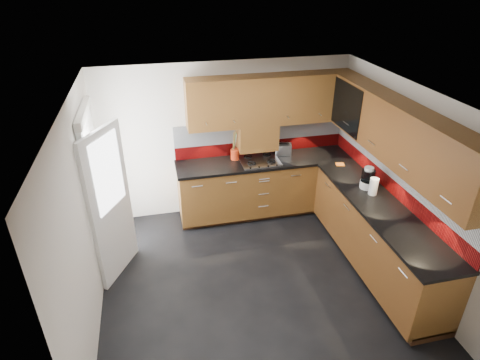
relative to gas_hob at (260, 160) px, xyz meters
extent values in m
cube|color=black|center=(-0.45, -1.47, -0.97)|extent=(4.00, 3.80, 0.02)
cube|color=white|center=(-0.45, -1.47, 1.49)|extent=(4.00, 3.80, 0.10)
cube|color=beige|center=(-0.45, 0.37, 0.24)|extent=(4.00, 0.08, 2.64)
cube|color=beige|center=(-0.45, -3.31, 0.24)|extent=(4.00, 0.08, 2.64)
cube|color=beige|center=(-2.39, -1.47, 0.24)|extent=(0.08, 3.80, 2.64)
cube|color=beige|center=(1.49, -1.47, 0.24)|extent=(0.08, 3.80, 2.64)
cube|color=brown|center=(0.10, 0.03, -0.48)|extent=(2.70, 0.60, 0.95)
cube|color=brown|center=(1.15, -1.57, -0.48)|extent=(0.60, 2.60, 0.95)
cube|color=#3D2211|center=(0.10, 0.06, -0.91)|extent=(2.70, 0.54, 0.10)
cube|color=#3D2211|center=(1.18, -1.57, -0.91)|extent=(0.54, 2.60, 0.10)
cube|color=black|center=(0.09, 0.02, -0.04)|extent=(2.72, 0.62, 0.04)
cube|color=black|center=(1.14, -1.59, -0.04)|extent=(0.62, 2.60, 0.04)
cube|color=#6B090A|center=(0.10, 0.32, 0.08)|extent=(2.70, 0.02, 0.20)
cube|color=silver|center=(0.10, 0.32, 0.35)|extent=(2.70, 0.02, 0.34)
cube|color=#6B090A|center=(1.44, -1.27, 0.08)|extent=(0.02, 3.20, 0.20)
cube|color=silver|center=(1.44, -1.27, 0.35)|extent=(0.02, 3.20, 0.34)
cube|color=brown|center=(0.20, 0.17, 0.88)|extent=(2.50, 0.33, 0.72)
cube|color=brown|center=(1.28, -1.43, 0.88)|extent=(0.33, 2.87, 0.72)
cube|color=silver|center=(0.05, -0.01, 0.67)|extent=(1.80, 0.01, 0.16)
cube|color=silver|center=(1.11, -1.47, 0.67)|extent=(0.01, 2.00, 0.16)
cube|color=brown|center=(0.00, 0.17, 0.32)|extent=(0.60, 0.33, 0.40)
cube|color=black|center=(1.11, -0.40, 0.88)|extent=(0.01, 0.80, 0.66)
cube|color=#FFD18C|center=(1.42, -0.40, 0.88)|extent=(0.01, 0.76, 0.64)
cube|color=black|center=(1.28, -0.40, 0.90)|extent=(0.29, 0.76, 0.01)
cylinder|color=black|center=(1.28, -0.65, 1.00)|extent=(0.07, 0.07, 0.16)
cylinder|color=black|center=(1.28, -0.50, 1.00)|extent=(0.07, 0.07, 0.16)
cylinder|color=white|center=(1.28, -0.35, 1.00)|extent=(0.07, 0.07, 0.16)
cylinder|color=black|center=(1.28, -0.20, 1.00)|extent=(0.07, 0.07, 0.16)
cube|color=white|center=(-2.31, -0.57, 0.06)|extent=(0.06, 0.95, 2.04)
cube|color=white|center=(-2.13, -0.92, 0.04)|extent=(0.42, 0.73, 1.98)
cube|color=white|center=(-2.10, -0.92, 0.49)|extent=(0.28, 0.50, 0.90)
cube|color=silver|center=(0.00, 0.01, -0.01)|extent=(0.59, 0.51, 0.02)
torus|color=black|center=(-0.15, -0.11, 0.02)|extent=(0.13, 0.13, 0.02)
torus|color=black|center=(0.15, -0.11, 0.02)|extent=(0.13, 0.13, 0.02)
torus|color=black|center=(-0.15, 0.13, 0.02)|extent=(0.13, 0.13, 0.02)
torus|color=black|center=(0.15, 0.13, 0.02)|extent=(0.13, 0.13, 0.02)
cube|color=black|center=(0.00, -0.23, 0.00)|extent=(0.45, 0.04, 0.02)
cylinder|color=red|center=(-0.35, 0.16, 0.07)|extent=(0.13, 0.13, 0.16)
cylinder|color=olive|center=(-0.35, 0.18, 0.27)|extent=(0.06, 0.02, 0.32)
cylinder|color=olive|center=(-0.35, 0.18, 0.26)|extent=(0.06, 0.03, 0.30)
cylinder|color=olive|center=(-0.36, 0.18, 0.28)|extent=(0.06, 0.04, 0.35)
cylinder|color=olive|center=(-0.34, 0.17, 0.25)|extent=(0.05, 0.04, 0.28)
cylinder|color=olive|center=(-0.37, 0.17, 0.26)|extent=(0.03, 0.06, 0.31)
cube|color=silver|center=(0.43, 0.16, 0.07)|extent=(0.28, 0.21, 0.17)
cube|color=black|center=(0.43, 0.16, 0.16)|extent=(0.19, 0.07, 0.01)
cube|color=black|center=(0.43, 0.20, 0.16)|extent=(0.19, 0.07, 0.01)
cylinder|color=white|center=(1.18, -1.11, 0.04)|extent=(0.18, 0.18, 0.10)
cylinder|color=black|center=(1.18, -1.11, 0.17)|extent=(0.17, 0.17, 0.16)
cylinder|color=white|center=(1.18, -1.11, 0.27)|extent=(0.12, 0.12, 0.04)
cylinder|color=white|center=(1.18, -1.28, 0.10)|extent=(0.12, 0.12, 0.23)
cube|color=orange|center=(1.14, -0.39, -0.01)|extent=(0.15, 0.13, 0.01)
camera|label=1|loc=(-1.52, -5.29, 2.66)|focal=30.00mm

